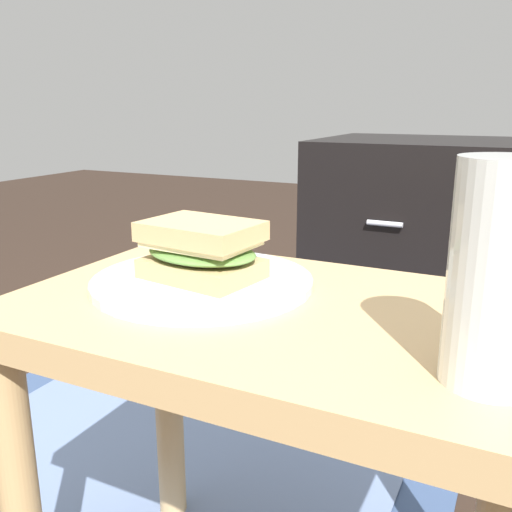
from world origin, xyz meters
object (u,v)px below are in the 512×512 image
at_px(sandwich_front, 202,250).
at_px(beer_glass, 499,278).
at_px(tv_cabinet, 512,263).
at_px(plate, 203,281).

xyz_separation_m(sandwich_front, beer_glass, (0.32, -0.10, 0.04)).
distance_m(tv_cabinet, beer_glass, 1.06).
bearing_deg(sandwich_front, beer_glass, -18.28).
bearing_deg(tv_cabinet, beer_glass, -89.69).
xyz_separation_m(plate, beer_glass, (0.32, -0.10, 0.08)).
height_order(tv_cabinet, plate, tv_cabinet).
bearing_deg(tv_cabinet, sandwich_front, -108.54).
height_order(plate, sandwich_front, sandwich_front).
xyz_separation_m(tv_cabinet, sandwich_front, (-0.31, -0.93, 0.21)).
distance_m(plate, sandwich_front, 0.04).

